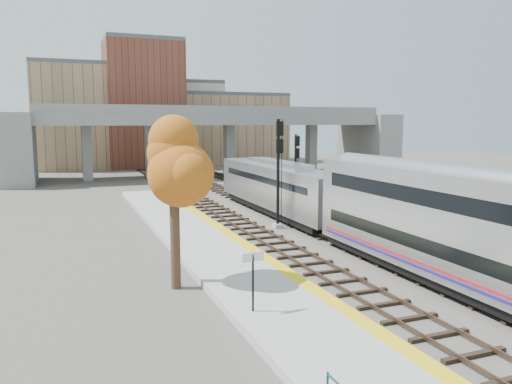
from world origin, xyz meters
name	(u,v)px	position (x,y,z in m)	size (l,w,h in m)	color
ground	(370,262)	(0.00, 0.00, 0.00)	(160.00, 160.00, 0.00)	#47423D
platform	(243,274)	(-7.25, 0.00, 0.17)	(4.50, 60.00, 0.35)	#9E9E99
yellow_strip	(279,266)	(-5.35, 0.00, 0.35)	(0.70, 60.00, 0.01)	yellow
tracks	(287,218)	(0.93, 12.50, 0.08)	(10.70, 95.00, 0.25)	black
overpass	(215,134)	(4.92, 45.00, 5.81)	(54.00, 12.00, 9.50)	slate
buildings_far	(159,119)	(1.26, 66.57, 7.88)	(43.00, 21.00, 20.60)	tan
parking_lot	(333,187)	(14.00, 28.00, 0.02)	(14.00, 18.00, 0.04)	black
locomotive	(278,187)	(1.00, 14.46, 2.28)	(3.02, 19.05, 4.10)	#A8AAB2
signal_mast_near	(278,173)	(-1.10, 9.64, 3.88)	(0.60, 0.64, 7.62)	#9E9E99
signal_mast_mid	(296,175)	(3.00, 15.30, 3.06)	(0.60, 0.64, 6.41)	#9E9E99
signal_mast_far	(187,158)	(-1.10, 36.40, 3.18)	(0.60, 0.64, 6.58)	#9E9E99
station_sign	(253,269)	(-8.67, -5.08, 1.98)	(0.90, 0.15, 2.27)	black
tree	(173,160)	(-10.57, -0.42, 5.77)	(3.60, 3.60, 7.78)	#382619
car_a	(325,184)	(11.62, 25.72, 0.71)	(1.58, 3.93, 1.34)	#99999E
car_b	(336,183)	(13.50, 26.63, 0.62)	(1.24, 3.55, 1.17)	#99999E
car_c	(332,178)	(15.97, 31.76, 0.60)	(1.56, 3.83, 1.11)	#99999E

